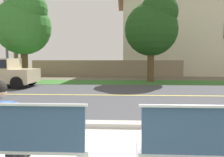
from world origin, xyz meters
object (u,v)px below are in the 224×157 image
(seated_person_blue, at_px, (3,123))
(shade_tree_far_left, at_px, (24,23))
(shade_tree_left, at_px, (153,25))
(bench_right, at_px, (213,149))
(bench_left, at_px, (18,145))
(streetlamp, at_px, (7,12))

(seated_person_blue, height_order, shade_tree_far_left, shade_tree_far_left)
(shade_tree_left, bearing_deg, bench_right, -94.29)
(bench_left, distance_m, bench_right, 2.36)
(bench_left, relative_size, bench_right, 1.00)
(bench_right, xyz_separation_m, shade_tree_far_left, (-7.47, 11.37, 3.40))
(seated_person_blue, distance_m, streetlamp, 12.95)
(bench_left, height_order, streetlamp, streetlamp)
(streetlamp, height_order, shade_tree_far_left, streetlamp)
(bench_right, xyz_separation_m, seated_person_blue, (-2.63, 0.17, 0.22))
(seated_person_blue, bearing_deg, shade_tree_left, 72.90)
(bench_left, height_order, shade_tree_left, shade_tree_left)
(bench_right, relative_size, seated_person_blue, 1.43)
(shade_tree_far_left, bearing_deg, bench_right, -56.69)
(streetlamp, xyz_separation_m, shade_tree_left, (9.32, 0.47, -0.86))
(bench_left, relative_size, shade_tree_left, 0.32)
(bench_left, relative_size, seated_person_blue, 1.43)
(bench_left, xyz_separation_m, shade_tree_far_left, (-5.12, 11.37, 3.40))
(seated_person_blue, relative_size, shade_tree_left, 0.22)
(streetlamp, relative_size, shade_tree_left, 1.42)
(seated_person_blue, bearing_deg, bench_left, -31.62)
(bench_left, xyz_separation_m, shade_tree_left, (3.22, 11.55, 3.20))
(bench_right, distance_m, shade_tree_far_left, 14.03)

